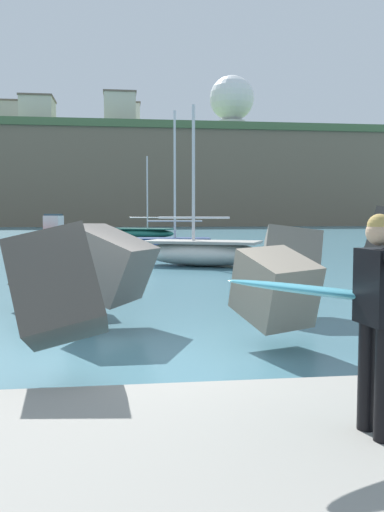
# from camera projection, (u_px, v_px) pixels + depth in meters

# --- Properties ---
(ground_plane) EXTENTS (400.00, 400.00, 0.00)m
(ground_plane) POSITION_uv_depth(u_px,v_px,m) (126.00, 361.00, 7.54)
(ground_plane) COLOR #42707F
(walkway_path) EXTENTS (48.00, 4.40, 0.24)m
(walkway_path) POSITION_uv_depth(u_px,v_px,m) (134.00, 506.00, 3.57)
(walkway_path) COLOR gray
(walkway_path) RESTS_ON ground
(breakwater_jetty) EXTENTS (30.82, 7.11, 3.27)m
(breakwater_jetty) POSITION_uv_depth(u_px,v_px,m) (255.00, 256.00, 9.43)
(breakwater_jetty) COLOR slate
(breakwater_jetty) RESTS_ON ground
(surfer_with_board) EXTENTS (2.12, 1.26, 1.78)m
(surfer_with_board) POSITION_uv_depth(u_px,v_px,m) (366.00, 305.00, 4.45)
(surfer_with_board) COLOR black
(surfer_with_board) RESTS_ON walkway_path
(boat_near_centre) EXTENTS (5.16, 3.78, 6.18)m
(boat_near_centre) POSITION_uv_depth(u_px,v_px,m) (202.00, 252.00, 21.34)
(boat_near_centre) COLOR beige
(boat_near_centre) RESTS_ON ground
(boat_mid_centre) EXTENTS (2.60, 4.51, 2.02)m
(boat_mid_centre) POSITION_uv_depth(u_px,v_px,m) (53.00, 235.00, 37.49)
(boat_mid_centre) COLOR maroon
(boat_mid_centre) RESTS_ON ground
(boat_mid_right) EXTENTS (5.88, 4.83, 6.74)m
(boat_mid_right) POSITION_uv_depth(u_px,v_px,m) (143.00, 233.00, 45.75)
(boat_mid_right) COLOR #1E6656
(boat_mid_right) RESTS_ON ground
(boat_far_left) EXTENTS (5.01, 2.63, 7.34)m
(boat_far_left) POSITION_uv_depth(u_px,v_px,m) (168.00, 244.00, 28.99)
(boat_far_left) COLOR navy
(boat_far_left) RESTS_ON ground
(headland_bluff) EXTENTS (103.56, 32.98, 16.67)m
(headland_bluff) POSITION_uv_depth(u_px,v_px,m) (81.00, 179.00, 100.82)
(headland_bluff) COLOR #756651
(headland_bluff) RESTS_ON ground
(radar_dome) EXTENTS (8.23, 8.23, 10.82)m
(radar_dome) POSITION_uv_depth(u_px,v_px,m) (232.00, 101.00, 102.07)
(radar_dome) COLOR silver
(radar_dome) RESTS_ON headland_bluff
(station_building_west) EXTENTS (5.61, 5.99, 6.15)m
(station_building_west) POSITION_uv_depth(u_px,v_px,m) (120.00, 111.00, 95.46)
(station_building_west) COLOR beige
(station_building_west) RESTS_ON headland_bluff
(station_building_central) EXTENTS (6.70, 5.41, 6.68)m
(station_building_central) POSITION_uv_depth(u_px,v_px,m) (123.00, 121.00, 106.99)
(station_building_central) COLOR silver
(station_building_central) RESTS_ON headland_bluff
(station_building_east) EXTENTS (7.16, 5.47, 6.30)m
(station_building_east) POSITION_uv_depth(u_px,v_px,m) (12.00, 119.00, 103.29)
(station_building_east) COLOR #B2ADA3
(station_building_east) RESTS_ON headland_bluff
(station_building_annex) EXTENTS (5.62, 7.31, 5.16)m
(station_building_annex) POSITION_uv_depth(u_px,v_px,m) (38.00, 113.00, 94.23)
(station_building_annex) COLOR beige
(station_building_annex) RESTS_ON headland_bluff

